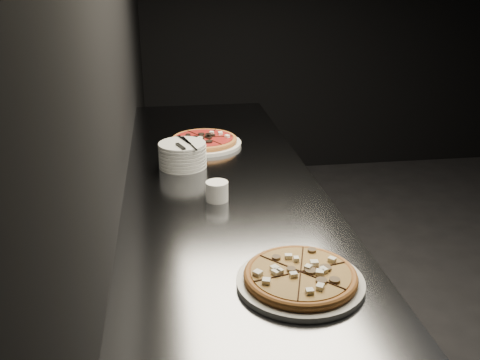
{
  "coord_description": "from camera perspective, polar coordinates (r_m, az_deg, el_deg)",
  "views": [
    {
      "loc": [
        -2.33,
        -1.94,
        1.7
      ],
      "look_at": [
        -2.08,
        -0.18,
        0.99
      ],
      "focal_mm": 40.0,
      "sensor_mm": 36.0,
      "label": 1
    }
  ],
  "objects": [
    {
      "name": "wall_left",
      "position": [
        1.97,
        -13.3,
        12.53
      ],
      "size": [
        0.02,
        5.0,
        2.8
      ],
      "primitive_type": "cube",
      "color": "black",
      "rests_on": "floor"
    },
    {
      "name": "wall_back",
      "position": [
        5.02,
        20.46,
        17.19
      ],
      "size": [
        5.0,
        0.02,
        2.8
      ],
      "primitive_type": "cube",
      "color": "black",
      "rests_on": "floor"
    },
    {
      "name": "counter",
      "position": [
        2.31,
        -1.91,
        -10.6
      ],
      "size": [
        0.74,
        2.44,
        0.92
      ],
      "color": "slate",
      "rests_on": "floor"
    },
    {
      "name": "pizza_mushroom",
      "position": [
        1.43,
        6.46,
        -10.31
      ],
      "size": [
        0.36,
        0.36,
        0.04
      ],
      "rotation": [
        0.0,
        0.0,
        0.22
      ],
      "color": "silver",
      "rests_on": "counter"
    },
    {
      "name": "pizza_tomato",
      "position": [
        2.5,
        -3.86,
        4.16
      ],
      "size": [
        0.35,
        0.35,
        0.04
      ],
      "rotation": [
        0.0,
        0.0,
        0.01
      ],
      "color": "silver",
      "rests_on": "counter"
    },
    {
      "name": "plate_stack",
      "position": [
        2.23,
        -6.15,
        2.69
      ],
      "size": [
        0.2,
        0.2,
        0.1
      ],
      "color": "silver",
      "rests_on": "counter"
    },
    {
      "name": "cutlery",
      "position": [
        2.2,
        -5.99,
        3.9
      ],
      "size": [
        0.07,
        0.21,
        0.01
      ],
      "rotation": [
        0.0,
        0.0,
        0.35
      ],
      "color": "#AFB1B6",
      "rests_on": "plate_stack"
    },
    {
      "name": "ramekin",
      "position": [
        1.9,
        -2.47,
        -1.14
      ],
      "size": [
        0.08,
        0.08,
        0.07
      ],
      "color": "white",
      "rests_on": "counter"
    }
  ]
}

